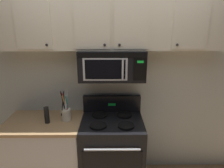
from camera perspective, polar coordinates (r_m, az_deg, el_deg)
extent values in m
cube|color=silver|center=(2.70, -0.04, 1.88)|extent=(5.20, 0.10, 2.70)
cube|color=black|center=(2.76, 0.01, -18.60)|extent=(0.76, 0.64, 0.90)
cylinder|color=#B7BABF|center=(2.30, 0.07, -17.92)|extent=(0.61, 0.03, 0.03)
cube|color=black|center=(2.74, -0.03, -5.48)|extent=(0.76, 0.07, 0.22)
cube|color=#19D83F|center=(2.70, -0.02, -5.77)|extent=(0.10, 0.00, 0.04)
cylinder|color=black|center=(2.40, -3.87, -11.56)|extent=(0.19, 0.19, 0.02)
cylinder|color=black|center=(2.40, 3.93, -11.54)|extent=(0.19, 0.19, 0.02)
cylinder|color=black|center=(2.65, -3.51, -8.64)|extent=(0.19, 0.19, 0.02)
cylinder|color=black|center=(2.65, 3.49, -8.63)|extent=(0.19, 0.19, 0.02)
cube|color=black|center=(2.41, -0.01, 5.50)|extent=(0.76, 0.39, 0.35)
cube|color=black|center=(2.19, 0.02, 8.02)|extent=(0.73, 0.01, 0.06)
cube|color=#B7BABF|center=(2.22, -1.91, 4.07)|extent=(0.49, 0.01, 0.25)
cube|color=black|center=(2.22, -1.91, 4.06)|extent=(0.44, 0.01, 0.22)
cube|color=black|center=(2.25, 7.85, 4.05)|extent=(0.14, 0.01, 0.25)
cube|color=#19D83F|center=(2.22, 7.96, 6.15)|extent=(0.07, 0.00, 0.03)
cylinder|color=#B7BABF|center=(2.20, 3.00, 3.93)|extent=(0.02, 0.02, 0.23)
cube|color=beige|center=(2.39, -0.01, 16.25)|extent=(2.50, 0.33, 0.55)
cube|color=beige|center=(2.37, -21.28, 15.12)|extent=(0.38, 0.01, 0.51)
sphere|color=black|center=(2.32, -17.81, 10.36)|extent=(0.03, 0.03, 0.03)
cube|color=beige|center=(2.23, -5.61, 16.10)|extent=(0.38, 0.01, 0.51)
sphere|color=black|center=(2.22, -2.08, 10.87)|extent=(0.03, 0.03, 0.03)
cube|color=beige|center=(2.23, 5.63, 16.10)|extent=(0.38, 0.01, 0.51)
sphere|color=black|center=(2.22, 2.12, 10.87)|extent=(0.03, 0.03, 0.03)
cube|color=beige|center=(2.38, 21.22, 15.14)|extent=(0.38, 0.01, 0.51)
sphere|color=black|center=(2.33, 17.77, 10.38)|extent=(0.03, 0.03, 0.03)
cube|color=silver|center=(2.90, -17.73, -18.00)|extent=(0.90, 0.62, 0.86)
cube|color=tan|center=(2.67, -18.62, -10.04)|extent=(0.93, 0.65, 0.03)
cylinder|color=beige|center=(2.58, -12.72, -8.35)|extent=(0.12, 0.12, 0.14)
cylinder|color=red|center=(2.52, -12.96, -5.37)|extent=(0.09, 0.03, 0.28)
cylinder|color=olive|center=(2.53, -12.91, -5.84)|extent=(0.04, 0.07, 0.24)
cylinder|color=#A87A47|center=(2.53, -12.88, -5.69)|extent=(0.08, 0.05, 0.25)
cylinder|color=silver|center=(2.53, -12.53, -5.18)|extent=(0.03, 0.08, 0.29)
cylinder|color=black|center=(2.53, -13.48, -5.08)|extent=(0.05, 0.06, 0.30)
cylinder|color=#BCBCC1|center=(2.52, -12.86, -5.73)|extent=(0.03, 0.05, 0.25)
cylinder|color=teal|center=(2.54, -12.44, -5.59)|extent=(0.03, 0.09, 0.25)
cylinder|color=black|center=(2.52, -13.63, -5.33)|extent=(0.05, 0.08, 0.29)
cylinder|color=white|center=(2.76, -12.55, -7.03)|extent=(0.04, 0.04, 0.10)
cylinder|color=#B7BABF|center=(2.74, -12.63, -5.91)|extent=(0.04, 0.04, 0.02)
cylinder|color=black|center=(2.56, -17.78, -8.26)|extent=(0.06, 0.06, 0.20)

